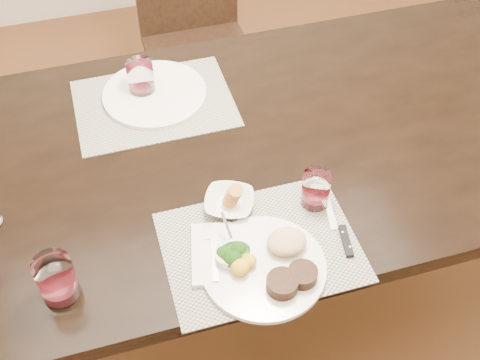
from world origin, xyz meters
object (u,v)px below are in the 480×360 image
object	(u,v)px
dinner_plate	(270,264)
wine_glass_near	(316,190)
far_plate	(155,94)
chair_far	(194,30)
cracker_bowl	(229,202)
steak_knife	(342,233)

from	to	relation	value
dinner_plate	wine_glass_near	distance (m)	0.24
wine_glass_near	far_plate	xyz separation A→B (m)	(-0.31, 0.52, -0.04)
chair_far	cracker_bowl	distance (m)	1.19
dinner_plate	wine_glass_near	xyz separation A→B (m)	(0.17, 0.16, 0.03)
chair_far	cracker_bowl	bearing A→B (deg)	-98.38
far_plate	chair_far	bearing A→B (deg)	68.17
dinner_plate	steak_knife	bearing A→B (deg)	10.09
steak_knife	far_plate	world-z (taller)	far_plate
chair_far	steak_knife	world-z (taller)	chair_far
steak_knife	wine_glass_near	bearing A→B (deg)	113.16
wine_glass_near	steak_knife	bearing A→B (deg)	-76.99
dinner_plate	steak_knife	size ratio (longest dim) A/B	1.36
chair_far	cracker_bowl	size ratio (longest dim) A/B	5.56
cracker_bowl	far_plate	bearing A→B (deg)	101.60
dinner_plate	chair_far	bearing A→B (deg)	82.15
chair_far	steak_knife	bearing A→B (deg)	-86.97
far_plate	cracker_bowl	bearing A→B (deg)	-78.40
cracker_bowl	wine_glass_near	size ratio (longest dim) A/B	1.65
wine_glass_near	far_plate	size ratio (longest dim) A/B	0.32
dinner_plate	far_plate	world-z (taller)	dinner_plate
cracker_bowl	dinner_plate	bearing A→B (deg)	-79.13
cracker_bowl	chair_far	bearing A→B (deg)	81.62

